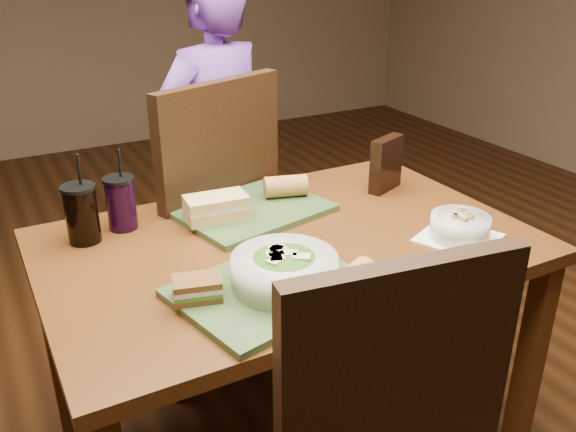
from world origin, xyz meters
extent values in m
cube|color=#532C10|center=(0.60, -0.38, 0.35)|extent=(0.06, 0.06, 0.71)
cube|color=#532C10|center=(-0.60, 0.38, 0.35)|extent=(0.06, 0.06, 0.71)
cube|color=#532C10|center=(0.60, 0.38, 0.35)|extent=(0.06, 0.06, 0.71)
cube|color=#532C10|center=(0.00, 0.00, 0.73)|extent=(1.30, 0.85, 0.04)
cube|color=black|center=(-0.14, -0.65, 0.76)|extent=(0.45, 0.11, 0.53)
cube|color=black|center=(-0.03, 0.60, 0.52)|extent=(0.62, 0.62, 0.05)
cube|color=black|center=(-0.03, 0.39, 0.83)|extent=(0.47, 0.21, 0.57)
cube|color=black|center=(-0.24, 0.40, 0.25)|extent=(0.05, 0.05, 0.49)
cube|color=black|center=(0.18, 0.40, 0.25)|extent=(0.05, 0.05, 0.49)
cube|color=black|center=(-0.24, 0.81, 0.25)|extent=(0.05, 0.05, 0.49)
cube|color=black|center=(0.18, 0.81, 0.25)|extent=(0.05, 0.05, 0.49)
imported|color=#6B389C|center=(0.16, 0.91, 0.71)|extent=(0.59, 0.46, 1.43)
cube|color=#364E29|center=(-0.17, -0.22, 0.76)|extent=(0.48, 0.40, 0.02)
cube|color=#364E29|center=(-0.01, 0.21, 0.76)|extent=(0.48, 0.40, 0.02)
cylinder|color=silver|center=(-0.14, -0.23, 0.80)|extent=(0.25, 0.25, 0.07)
ellipsoid|color=#427219|center=(-0.14, -0.23, 0.82)|extent=(0.20, 0.20, 0.06)
cube|color=beige|center=(-0.17, -0.25, 0.84)|extent=(0.05, 0.04, 0.01)
cube|color=beige|center=(-0.11, -0.26, 0.84)|extent=(0.05, 0.05, 0.01)
cube|color=beige|center=(-0.15, -0.22, 0.84)|extent=(0.05, 0.04, 0.01)
cube|color=beige|center=(-0.14, -0.20, 0.84)|extent=(0.05, 0.05, 0.01)
cube|color=beige|center=(-0.14, -0.20, 0.84)|extent=(0.04, 0.03, 0.01)
cube|color=beige|center=(-0.12, -0.23, 0.84)|extent=(0.05, 0.05, 0.01)
cube|color=beige|center=(-0.16, -0.24, 0.84)|extent=(0.04, 0.05, 0.01)
cube|color=white|center=(0.41, -0.22, 0.75)|extent=(0.26, 0.26, 0.00)
cylinder|color=silver|center=(0.41, -0.22, 0.79)|extent=(0.16, 0.16, 0.06)
cylinder|color=black|center=(0.41, -0.22, 0.81)|extent=(0.14, 0.14, 0.01)
cube|color=#B28947|center=(0.43, -0.23, 0.82)|extent=(0.02, 0.02, 0.01)
cube|color=#B28947|center=(0.42, -0.24, 0.82)|extent=(0.02, 0.02, 0.01)
cube|color=#B28947|center=(0.44, -0.19, 0.82)|extent=(0.02, 0.02, 0.01)
cube|color=#B28947|center=(0.39, -0.22, 0.82)|extent=(0.02, 0.02, 0.01)
cube|color=#B28947|center=(0.39, -0.22, 0.82)|extent=(0.02, 0.02, 0.01)
cube|color=#B28947|center=(0.40, -0.25, 0.82)|extent=(0.02, 0.02, 0.01)
cube|color=#593819|center=(-0.33, -0.19, 0.78)|extent=(0.12, 0.10, 0.01)
cube|color=#3F721E|center=(-0.33, -0.19, 0.79)|extent=(0.12, 0.10, 0.01)
cube|color=beige|center=(-0.33, -0.19, 0.80)|extent=(0.12, 0.10, 0.01)
cube|color=#593819|center=(-0.33, -0.19, 0.81)|extent=(0.12, 0.10, 0.01)
cube|color=tan|center=(-0.13, 0.18, 0.78)|extent=(0.18, 0.11, 0.02)
cube|color=orange|center=(-0.13, 0.18, 0.80)|extent=(0.18, 0.11, 0.01)
cube|color=beige|center=(-0.13, 0.18, 0.81)|extent=(0.18, 0.11, 0.01)
cube|color=tan|center=(-0.13, 0.18, 0.83)|extent=(0.18, 0.11, 0.02)
cylinder|color=#AD7533|center=(-0.03, -0.35, 0.80)|extent=(0.15, 0.12, 0.07)
cylinder|color=#AD7533|center=(0.12, 0.24, 0.80)|extent=(0.15, 0.10, 0.07)
cylinder|color=black|center=(-0.49, 0.25, 0.83)|extent=(0.09, 0.09, 0.15)
cylinder|color=black|center=(-0.49, 0.25, 0.91)|extent=(0.09, 0.09, 0.01)
cylinder|color=black|center=(-0.48, 0.25, 0.95)|extent=(0.01, 0.02, 0.10)
cylinder|color=black|center=(-0.37, 0.29, 0.82)|extent=(0.08, 0.08, 0.14)
cylinder|color=black|center=(-0.37, 0.29, 0.90)|extent=(0.09, 0.09, 0.01)
cylinder|color=black|center=(-0.36, 0.29, 0.94)|extent=(0.01, 0.02, 0.09)
cube|color=black|center=(0.45, 0.17, 0.84)|extent=(0.14, 0.09, 0.18)
camera|label=1|loc=(-0.71, -1.30, 1.49)|focal=38.00mm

